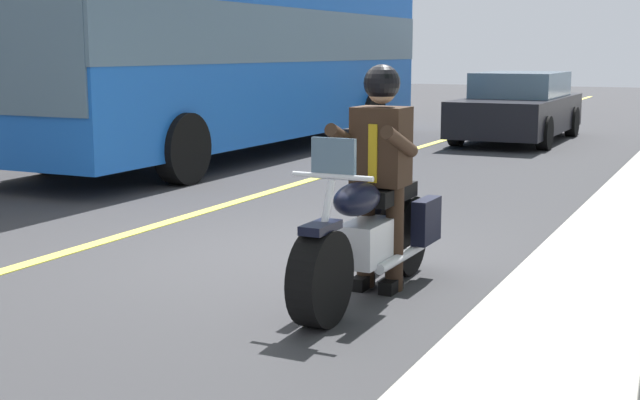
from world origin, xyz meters
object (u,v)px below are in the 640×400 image
object	(u,v)px
motorcycle_main	(370,237)
rider_main	(380,157)
bus_near	(240,49)
car_silver	(519,107)

from	to	relation	value
motorcycle_main	rider_main	distance (m)	0.61
rider_main	bus_near	distance (m)	9.37
motorcycle_main	car_silver	world-z (taller)	car_silver
rider_main	bus_near	xyz separation A→B (m)	(-7.41, -5.67, 0.84)
rider_main	car_silver	size ratio (longest dim) A/B	0.38
rider_main	car_silver	world-z (taller)	rider_main
motorcycle_main	rider_main	size ratio (longest dim) A/B	1.27
motorcycle_main	car_silver	distance (m)	12.10
bus_near	rider_main	bearing A→B (deg)	37.42
bus_near	car_silver	size ratio (longest dim) A/B	2.40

